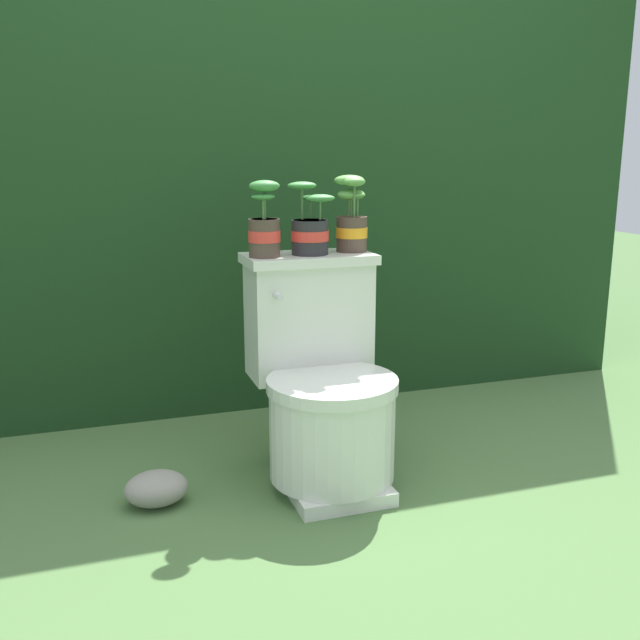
{
  "coord_description": "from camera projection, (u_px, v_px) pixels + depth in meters",
  "views": [
    {
      "loc": [
        -0.72,
        -1.92,
        1.0
      ],
      "look_at": [
        -0.05,
        0.08,
        0.5
      ],
      "focal_mm": 40.0,
      "sensor_mm": 36.0,
      "label": 1
    }
  ],
  "objects": [
    {
      "name": "ground_plane",
      "position": [
        343.0,
        481.0,
        2.23
      ],
      "size": [
        12.0,
        12.0,
        0.0
      ],
      "primitive_type": "plane",
      "color": "#4C703D"
    },
    {
      "name": "hedge_backdrop",
      "position": [
        248.0,
        183.0,
        3.18
      ],
      "size": [
        3.15,
        1.05,
        1.74
      ],
      "color": "#193819",
      "rests_on": "ground"
    },
    {
      "name": "toilet",
      "position": [
        323.0,
        386.0,
        2.19
      ],
      "size": [
        0.41,
        0.53,
        0.69
      ],
      "color": "silver",
      "rests_on": "ground"
    },
    {
      "name": "potted_plant_left",
      "position": [
        264.0,
        229.0,
        2.15
      ],
      "size": [
        0.1,
        0.1,
        0.23
      ],
      "color": "#47382D",
      "rests_on": "toilet"
    },
    {
      "name": "potted_plant_midleft",
      "position": [
        310.0,
        230.0,
        2.21
      ],
      "size": [
        0.14,
        0.13,
        0.22
      ],
      "color": "#262628",
      "rests_on": "toilet"
    },
    {
      "name": "potted_plant_middle",
      "position": [
        352.0,
        220.0,
        2.27
      ],
      "size": [
        0.1,
        0.1,
        0.24
      ],
      "color": "#47382D",
      "rests_on": "toilet"
    },
    {
      "name": "garden_stone",
      "position": [
        156.0,
        488.0,
        2.07
      ],
      "size": [
        0.18,
        0.15,
        0.1
      ],
      "color": "gray",
      "rests_on": "ground"
    }
  ]
}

